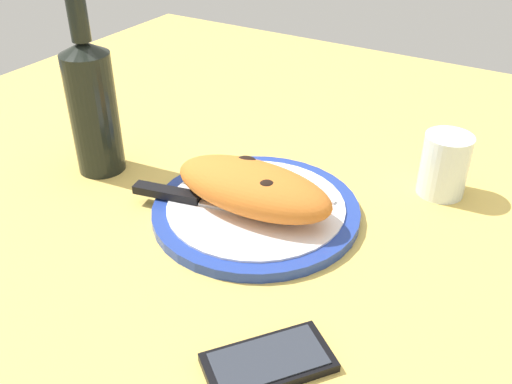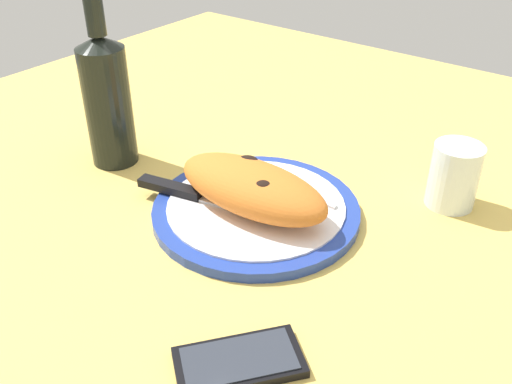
% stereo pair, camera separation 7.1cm
% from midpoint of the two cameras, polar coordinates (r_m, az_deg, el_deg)
% --- Properties ---
extents(ground_plane, '(1.50, 1.50, 0.03)m').
position_cam_midpoint_polar(ground_plane, '(0.79, 2.57, -3.28)').
color(ground_plane, '#DBB756').
extents(plate, '(0.28, 0.28, 0.02)m').
position_cam_midpoint_polar(plate, '(0.78, 2.61, -1.88)').
color(plate, '#233D99').
rests_on(plate, ground_plane).
extents(calzone, '(0.23, 0.10, 0.06)m').
position_cam_midpoint_polar(calzone, '(0.75, 2.12, 0.45)').
color(calzone, orange).
rests_on(calzone, plate).
extents(fork, '(0.16, 0.02, 0.00)m').
position_cam_midpoint_polar(fork, '(0.82, 4.89, 0.65)').
color(fork, silver).
rests_on(fork, plate).
extents(knife, '(0.23, 0.07, 0.01)m').
position_cam_midpoint_polar(knife, '(0.79, -4.07, -0.21)').
color(knife, silver).
rests_on(knife, plate).
extents(smartphone, '(0.13, 0.14, 0.01)m').
position_cam_midpoint_polar(smartphone, '(0.58, 1.92, -16.80)').
color(smartphone, black).
rests_on(smartphone, ground_plane).
extents(water_glass, '(0.07, 0.07, 0.09)m').
position_cam_midpoint_polar(water_glass, '(0.85, 21.48, 1.11)').
color(water_glass, silver).
rests_on(water_glass, ground_plane).
extents(wine_bottle, '(0.07, 0.07, 0.28)m').
position_cam_midpoint_polar(wine_bottle, '(0.89, -12.49, 9.18)').
color(wine_bottle, black).
rests_on(wine_bottle, ground_plane).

